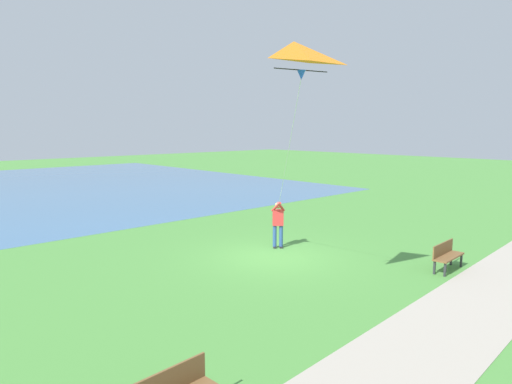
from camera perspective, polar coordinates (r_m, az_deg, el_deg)
name	(u,v)px	position (r m, az deg, el deg)	size (l,w,h in m)	color
ground_plane	(274,257)	(15.79, 2.33, -8.27)	(120.00, 120.00, 0.00)	#4C8E3D
walkway_path	(433,340)	(10.62, 21.69, -17.16)	(2.40, 32.00, 0.02)	#ADA393
person_kite_flyer	(278,221)	(16.68, 2.83, -3.67)	(0.61, 0.58, 1.83)	#232328
flying_kite	(294,63)	(10.98, 4.94, 16.07)	(4.30, 4.31, 4.60)	orange
park_bench_near_walkway	(446,254)	(15.43, 23.18, -7.34)	(0.51, 1.52, 0.88)	brown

